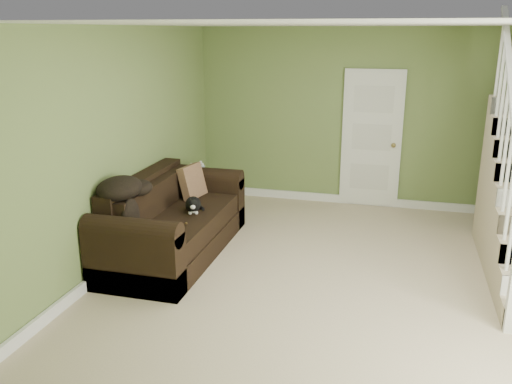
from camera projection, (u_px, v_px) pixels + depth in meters
The scene contains 14 objects.
floor at pixel (340, 281), 5.74m from camera, with size 5.00×5.50×0.01m, color tan.
ceiling at pixel (353, 24), 4.99m from camera, with size 5.00×5.50×0.01m, color white.
wall_back at pixel (366, 119), 7.90m from camera, with size 5.00×0.04×2.60m, color olive.
wall_front at pixel (290, 281), 2.82m from camera, with size 5.00×0.04×2.60m, color olive.
wall_left at pixel (119, 148), 5.98m from camera, with size 0.04×5.50×2.60m, color olive.
baseboard_back at pixel (361, 200), 8.23m from camera, with size 5.00×0.04×0.12m, color white.
baseboard_left at pixel (129, 252), 6.33m from camera, with size 0.04×5.50×0.12m, color white.
door at pixel (372, 140), 7.92m from camera, with size 0.86×0.12×2.02m.
sofa at pixel (171, 225), 6.36m from camera, with size 1.01×2.35×0.93m.
side_table at pixel (199, 198), 7.59m from camera, with size 0.50×0.50×0.80m.
cat at pixel (192, 205), 6.31m from camera, with size 0.31×0.48×0.24m.
banana at pixel (179, 226), 5.80m from camera, with size 0.06×0.20×0.06m, color gold.
throw_pillow at pixel (192, 182), 6.86m from camera, with size 0.10×0.42×0.42m, color #553322.
throw_blanket at pixel (120, 188), 5.67m from camera, with size 0.44×0.58×0.24m, color black.
Camera 1 is at (0.50, -5.27, 2.55)m, focal length 38.00 mm.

